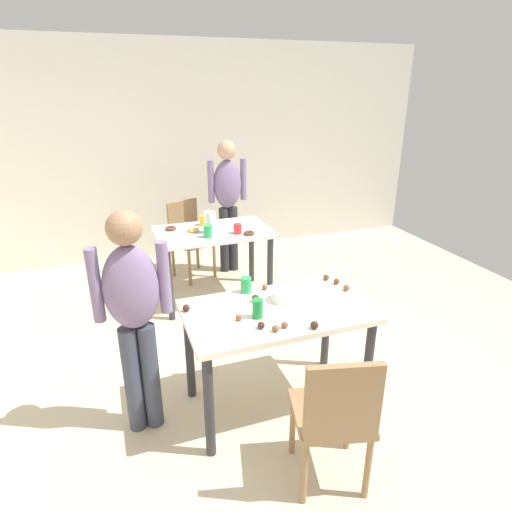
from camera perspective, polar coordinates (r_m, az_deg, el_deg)
ground_plane at (r=3.26m, az=4.07°, el=-18.08°), size 6.40×6.40×0.00m
wall_back at (r=5.63m, az=-9.00°, el=13.47°), size 6.40×0.10×2.60m
dining_table_near at (r=2.83m, az=2.77°, el=-8.93°), size 1.18×0.68×0.75m
dining_table_far at (r=4.31m, az=-5.67°, el=2.00°), size 1.12×0.69×0.75m
chair_near_table at (r=2.41m, az=10.44°, el=-19.83°), size 0.48×0.48×0.87m
chair_far_table at (r=4.97m, az=-8.92°, el=2.85°), size 0.52×0.52×0.87m
person_girl_near at (r=2.63m, az=-15.91°, el=-6.59°), size 0.45×0.22×1.46m
person_adult_far at (r=4.93m, az=-3.77°, el=8.01°), size 0.45×0.21×1.53m
mixing_bowl at (r=2.86m, az=3.66°, el=-5.24°), size 0.16×0.16×0.07m
soda_can at (r=2.65m, az=0.21°, el=-6.97°), size 0.07×0.07×0.12m
fork_near at (r=2.92m, az=9.58°, el=-5.72°), size 0.17×0.02×0.01m
cup_near_0 at (r=2.96m, az=-1.34°, el=-3.85°), size 0.07×0.07×0.11m
cake_ball_0 at (r=2.64m, az=-2.28°, el=-8.12°), size 0.04×0.04×0.04m
cake_ball_1 at (r=2.57m, az=7.73°, el=-9.04°), size 0.05×0.05×0.05m
cake_ball_2 at (r=3.14m, az=10.61°, el=-3.31°), size 0.04×0.04×0.04m
cake_ball_3 at (r=3.20m, az=9.27°, el=-2.80°), size 0.04×0.04×0.04m
cake_ball_4 at (r=2.77m, az=-9.22°, el=-6.80°), size 0.05×0.05×0.05m
cake_ball_5 at (r=3.01m, az=1.18°, el=-4.13°), size 0.04×0.04×0.04m
cake_ball_6 at (r=2.57m, az=3.83°, el=-9.07°), size 0.04×0.04×0.04m
cake_ball_7 at (r=2.55m, az=0.69°, el=-9.14°), size 0.04×0.04×0.04m
cake_ball_8 at (r=2.84m, az=-0.06°, el=-5.63°), size 0.05×0.05×0.05m
cake_ball_9 at (r=2.53m, az=2.60°, el=-9.57°), size 0.04×0.04×0.04m
cake_ball_10 at (r=3.06m, az=11.88°, el=-4.13°), size 0.05×0.05×0.05m
pitcher_far at (r=4.16m, az=-6.09°, el=4.46°), size 0.11×0.11×0.21m
cup_far_0 at (r=4.14m, az=-2.46°, el=3.62°), size 0.08×0.08×0.10m
cup_far_1 at (r=4.42m, az=-6.93°, el=4.70°), size 0.09×0.09×0.10m
cup_far_2 at (r=4.05m, az=-6.39°, el=3.25°), size 0.08×0.08×0.12m
donut_far_0 at (r=4.33m, az=-11.22°, el=3.61°), size 0.11×0.11×0.03m
donut_far_1 at (r=4.12m, az=-0.92°, el=3.06°), size 0.10×0.10×0.03m
donut_far_2 at (r=4.25m, az=-8.26°, el=3.44°), size 0.11×0.11×0.03m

